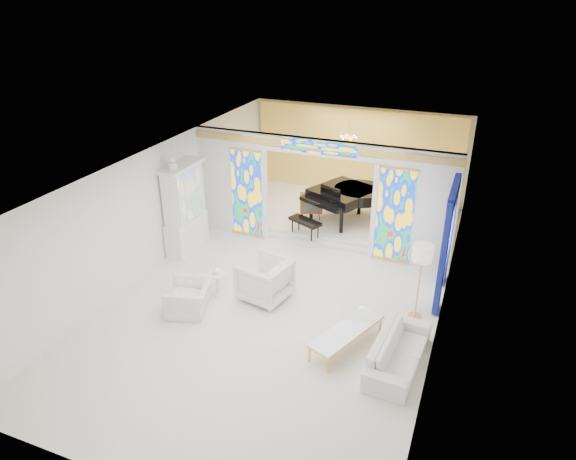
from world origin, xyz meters
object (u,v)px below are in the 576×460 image
at_px(china_cabinet, 185,209).
at_px(grand_piano, 349,194).
at_px(tv_console, 311,203).
at_px(armchair_right, 265,280).
at_px(armchair_left, 189,298).
at_px(coffee_table, 347,331).
at_px(sofa, 398,352).

relative_size(china_cabinet, grand_piano, 0.90).
bearing_deg(tv_console, armchair_right, -106.88).
relative_size(armchair_left, armchair_right, 0.98).
height_order(grand_piano, tv_console, grand_piano).
distance_m(armchair_left, tv_console, 5.33).
bearing_deg(china_cabinet, grand_piano, 40.06).
height_order(armchair_right, grand_piano, grand_piano).
height_order(armchair_left, coffee_table, armchair_left).
height_order(china_cabinet, grand_piano, china_cabinet).
distance_m(sofa, grand_piano, 6.26).
xyz_separation_m(armchair_right, coffee_table, (2.20, -1.01, -0.10)).
distance_m(china_cabinet, armchair_left, 3.11).
bearing_deg(coffee_table, tv_console, 116.25).
relative_size(armchair_right, sofa, 0.51).
distance_m(armchair_right, coffee_table, 2.42).
bearing_deg(sofa, coffee_table, 85.58).
bearing_deg(grand_piano, armchair_left, -85.36).
distance_m(armchair_right, tv_console, 4.19).
bearing_deg(armchair_right, grand_piano, -177.22).
distance_m(coffee_table, grand_piano, 5.75).
bearing_deg(coffee_table, sofa, -8.74).
distance_m(armchair_left, armchair_right, 1.70).
relative_size(grand_piano, tv_console, 3.96).
relative_size(sofa, grand_piano, 0.68).
relative_size(armchair_left, sofa, 0.50).
bearing_deg(tv_console, china_cabinet, -155.26).
distance_m(china_cabinet, tv_console, 3.77).
height_order(china_cabinet, tv_console, china_cabinet).
bearing_deg(tv_console, coffee_table, -85.47).
bearing_deg(sofa, grand_piano, 28.44).
bearing_deg(grand_piano, armchair_right, -74.24).
height_order(armchair_left, grand_piano, grand_piano).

